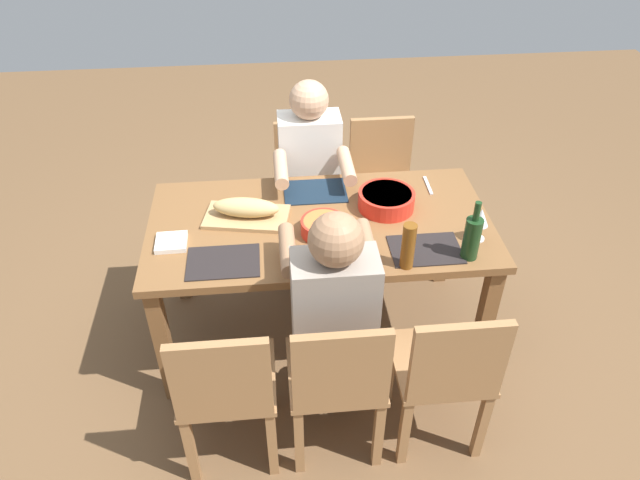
{
  "coord_description": "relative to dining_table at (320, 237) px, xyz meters",
  "views": [
    {
      "loc": [
        -0.22,
        -2.3,
        2.42
      ],
      "look_at": [
        0.0,
        0.0,
        0.63
      ],
      "focal_mm": 33.39,
      "sensor_mm": 36.0,
      "label": 1
    }
  ],
  "objects": [
    {
      "name": "napkin_stack",
      "position": [
        -0.69,
        -0.11,
        0.11
      ],
      "size": [
        0.14,
        0.14,
        0.02
      ],
      "primitive_type": "cube",
      "rotation": [
        0.0,
        0.0,
        0.02
      ],
      "color": "white",
      "rests_on": "dining_table"
    },
    {
      "name": "bread_loaf",
      "position": [
        -0.35,
        0.06,
        0.16
      ],
      "size": [
        0.34,
        0.17,
        0.09
      ],
      "primitive_type": "ellipsoid",
      "rotation": [
        0.0,
        0.0,
        -0.19
      ],
      "color": "tan",
      "rests_on": "cutting_board"
    },
    {
      "name": "serving_bowl_fruit",
      "position": [
        0.01,
        -0.09,
        0.13
      ],
      "size": [
        0.21,
        0.21,
        0.07
      ],
      "color": "red",
      "rests_on": "dining_table"
    },
    {
      "name": "chair_near_center",
      "position": [
        0.0,
        -0.74,
        -0.16
      ],
      "size": [
        0.4,
        0.4,
        0.85
      ],
      "color": "#9E7044",
      "rests_on": "ground_plane"
    },
    {
      "name": "placemat_near_left",
      "position": [
        -0.45,
        -0.26,
        0.1
      ],
      "size": [
        0.32,
        0.23,
        0.01
      ],
      "primitive_type": "cube",
      "color": "black",
      "rests_on": "dining_table"
    },
    {
      "name": "chair_near_left",
      "position": [
        -0.45,
        -0.74,
        -0.16
      ],
      "size": [
        0.4,
        0.4,
        0.85
      ],
      "color": "#9E7044",
      "rests_on": "ground_plane"
    },
    {
      "name": "diner_far_center",
      "position": [
        -0.0,
        0.56,
        0.05
      ],
      "size": [
        0.41,
        0.53,
        1.2
      ],
      "color": "#2D2D38",
      "rests_on": "ground_plane"
    },
    {
      "name": "fork_near_center",
      "position": [
        -0.14,
        -0.26,
        0.1
      ],
      "size": [
        0.04,
        0.17,
        0.01
      ],
      "primitive_type": "cube",
      "rotation": [
        0.0,
        0.0,
        0.13
      ],
      "color": "silver",
      "rests_on": "dining_table"
    },
    {
      "name": "fork_far_right",
      "position": [
        0.59,
        0.26,
        0.1
      ],
      "size": [
        0.02,
        0.17,
        0.01
      ],
      "primitive_type": "cube",
      "rotation": [
        0.0,
        0.0,
        -0.02
      ],
      "color": "silver",
      "rests_on": "dining_table"
    },
    {
      "name": "beer_bottle",
      "position": [
        0.34,
        -0.36,
        0.2
      ],
      "size": [
        0.06,
        0.06,
        0.22
      ],
      "primitive_type": "cylinder",
      "color": "brown",
      "rests_on": "dining_table"
    },
    {
      "name": "dining_table",
      "position": [
        0.0,
        0.0,
        0.0
      ],
      "size": [
        1.65,
        0.85,
        0.74
      ],
      "color": "brown",
      "rests_on": "ground_plane"
    },
    {
      "name": "cutting_board",
      "position": [
        -0.35,
        0.06,
        0.1
      ],
      "size": [
        0.43,
        0.29,
        0.02
      ],
      "primitive_type": "cube",
      "rotation": [
        0.0,
        0.0,
        -0.19
      ],
      "color": "tan",
      "rests_on": "dining_table"
    },
    {
      "name": "wine_glass",
      "position": [
        0.71,
        -0.2,
        0.21
      ],
      "size": [
        0.08,
        0.08,
        0.17
      ],
      "color": "silver",
      "rests_on": "dining_table"
    },
    {
      "name": "ground_plane",
      "position": [
        0.0,
        0.0,
        -0.65
      ],
      "size": [
        8.0,
        8.0,
        0.0
      ],
      "primitive_type": "plane",
      "color": "brown"
    },
    {
      "name": "chair_far_center",
      "position": [
        0.0,
        0.74,
        -0.16
      ],
      "size": [
        0.4,
        0.4,
        0.85
      ],
      "color": "#9E7044",
      "rests_on": "ground_plane"
    },
    {
      "name": "wine_bottle",
      "position": [
        0.63,
        -0.33,
        0.2
      ],
      "size": [
        0.08,
        0.08,
        0.29
      ],
      "color": "#193819",
      "rests_on": "dining_table"
    },
    {
      "name": "chair_far_right",
      "position": [
        0.45,
        0.74,
        -0.16
      ],
      "size": [
        0.4,
        0.4,
        0.85
      ],
      "color": "#9E7044",
      "rests_on": "ground_plane"
    },
    {
      "name": "serving_bowl_salad",
      "position": [
        0.34,
        0.09,
        0.14
      ],
      "size": [
        0.28,
        0.28,
        0.09
      ],
      "color": "red",
      "rests_on": "dining_table"
    },
    {
      "name": "diner_near_center",
      "position": [
        0.0,
        -0.56,
        0.05
      ],
      "size": [
        0.41,
        0.53,
        1.2
      ],
      "color": "#2D2D38",
      "rests_on": "ground_plane"
    },
    {
      "name": "chair_near_right",
      "position": [
        0.45,
        -0.74,
        -0.16
      ],
      "size": [
        0.4,
        0.4,
        0.85
      ],
      "color": "#9E7044",
      "rests_on": "ground_plane"
    },
    {
      "name": "placemat_near_right",
      "position": [
        0.45,
        -0.26,
        0.1
      ],
      "size": [
        0.32,
        0.23,
        0.01
      ],
      "primitive_type": "cube",
      "color": "black",
      "rests_on": "dining_table"
    },
    {
      "name": "placemat_far_center",
      "position": [
        0.0,
        0.26,
        0.1
      ],
      "size": [
        0.32,
        0.23,
        0.01
      ],
      "primitive_type": "cube",
      "color": "#142333",
      "rests_on": "dining_table"
    }
  ]
}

